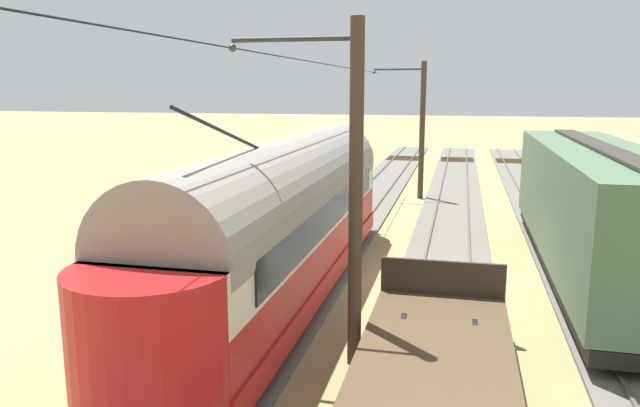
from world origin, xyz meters
TOP-DOWN VIEW (x-y plane):
  - ground_plane at (0.00, 0.00)m, footprint 220.00×220.00m
  - track_streetcar_siding at (-4.20, -0.31)m, footprint 2.80×80.00m
  - track_adjacent_siding at (0.00, -0.31)m, footprint 2.80×80.00m
  - track_third_siding at (4.20, -0.31)m, footprint 2.80×80.00m
  - vintage_streetcar at (4.20, 2.41)m, footprint 2.65×17.01m
  - boxcar_far_siding at (-4.20, -1.37)m, footprint 2.96×14.45m
  - catenary_pole_foreground at (1.76, -13.58)m, footprint 2.73×0.28m
  - catenary_pole_mid_near at (1.76, 5.97)m, footprint 2.73×0.28m
  - overhead_wire_run at (4.15, 5.27)m, footprint 2.52×43.10m
  - switch_stand at (-5.77, -6.36)m, footprint 0.50×0.30m

SIDE VIEW (x-z plane):
  - ground_plane at x=0.00m, z-range 0.00..0.00m
  - track_streetcar_siding at x=-4.20m, z-range -0.04..0.14m
  - track_adjacent_siding at x=0.00m, z-range -0.04..0.14m
  - track_third_siding at x=4.20m, z-range -0.04..0.14m
  - switch_stand at x=-5.77m, z-range 0.08..1.32m
  - boxcar_far_siding at x=-4.20m, z-range 0.24..4.09m
  - vintage_streetcar at x=4.20m, z-range -0.34..4.86m
  - catenary_pole_foreground at x=1.76m, z-range 0.16..7.12m
  - catenary_pole_mid_near at x=1.76m, z-range 0.16..7.12m
  - overhead_wire_run at x=4.15m, z-range 6.33..6.51m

